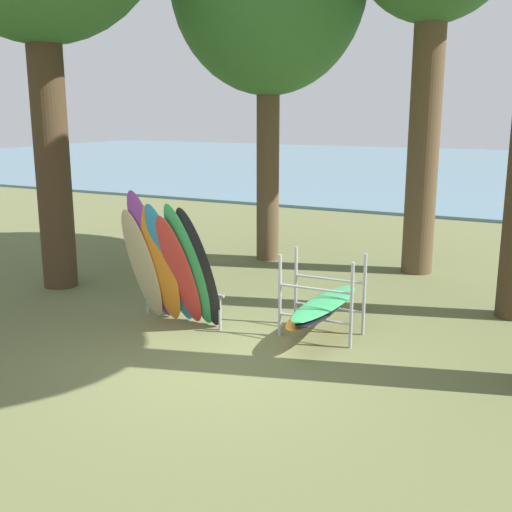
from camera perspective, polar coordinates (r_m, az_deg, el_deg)
The scene contains 4 objects.
ground_plane at distance 8.60m, azimuth -3.54°, elevation -9.47°, with size 80.00×80.00×0.00m, color #60663D.
lake_water at distance 38.13m, azimuth 20.56°, elevation 7.39°, with size 80.00×36.00×0.10m, color slate.
leaning_board_pile at distance 9.66m, azimuth -7.81°, elevation -0.88°, with size 1.70×0.96×2.17m.
board_storage_rack at distance 9.40m, azimuth 6.00°, elevation -4.46°, with size 1.15×2.13×1.25m.
Camera 1 is at (4.00, -6.85, 3.30)m, focal length 44.08 mm.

